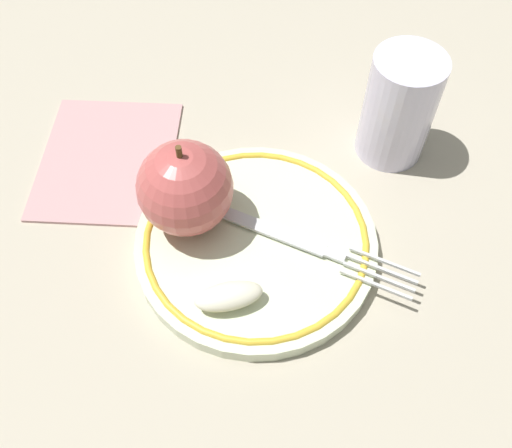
{
  "coord_description": "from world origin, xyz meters",
  "views": [
    {
      "loc": [
        -0.02,
        -0.28,
        0.43
      ],
      "look_at": [
        0.02,
        -0.01,
        0.04
      ],
      "focal_mm": 40.0,
      "sensor_mm": 36.0,
      "label": 1
    }
  ],
  "objects_px": {
    "apple_red_whole": "(185,188)",
    "plate": "(256,242)",
    "apple_slice_front": "(229,296)",
    "napkin_folded": "(108,158)",
    "drinking_glass": "(399,108)",
    "fork": "(310,246)"
  },
  "relations": [
    {
      "from": "apple_red_whole",
      "to": "plate",
      "type": "bearing_deg",
      "value": -28.52
    },
    {
      "from": "apple_slice_front",
      "to": "napkin_folded",
      "type": "bearing_deg",
      "value": -65.08
    },
    {
      "from": "apple_red_whole",
      "to": "napkin_folded",
      "type": "distance_m",
      "value": 0.13
    },
    {
      "from": "plate",
      "to": "napkin_folded",
      "type": "relative_size",
      "value": 1.35
    },
    {
      "from": "plate",
      "to": "drinking_glass",
      "type": "distance_m",
      "value": 0.18
    },
    {
      "from": "apple_slice_front",
      "to": "fork",
      "type": "height_order",
      "value": "apple_slice_front"
    },
    {
      "from": "plate",
      "to": "apple_slice_front",
      "type": "distance_m",
      "value": 0.07
    },
    {
      "from": "napkin_folded",
      "to": "apple_slice_front",
      "type": "bearing_deg",
      "value": -60.52
    },
    {
      "from": "drinking_glass",
      "to": "apple_red_whole",
      "type": "bearing_deg",
      "value": -161.07
    },
    {
      "from": "apple_red_whole",
      "to": "apple_slice_front",
      "type": "distance_m",
      "value": 0.1
    },
    {
      "from": "drinking_glass",
      "to": "plate",
      "type": "bearing_deg",
      "value": -146.02
    },
    {
      "from": "plate",
      "to": "fork",
      "type": "distance_m",
      "value": 0.05
    },
    {
      "from": "apple_slice_front",
      "to": "fork",
      "type": "relative_size",
      "value": 0.35
    },
    {
      "from": "apple_slice_front",
      "to": "apple_red_whole",
      "type": "bearing_deg",
      "value": -78.51
    },
    {
      "from": "drinking_glass",
      "to": "fork",
      "type": "bearing_deg",
      "value": -131.77
    },
    {
      "from": "plate",
      "to": "fork",
      "type": "relative_size",
      "value": 1.33
    },
    {
      "from": "plate",
      "to": "apple_red_whole",
      "type": "bearing_deg",
      "value": 151.48
    },
    {
      "from": "plate",
      "to": "napkin_folded",
      "type": "height_order",
      "value": "plate"
    },
    {
      "from": "apple_red_whole",
      "to": "drinking_glass",
      "type": "bearing_deg",
      "value": 18.93
    },
    {
      "from": "napkin_folded",
      "to": "plate",
      "type": "bearing_deg",
      "value": -42.77
    },
    {
      "from": "apple_slice_front",
      "to": "fork",
      "type": "distance_m",
      "value": 0.09
    },
    {
      "from": "apple_red_whole",
      "to": "fork",
      "type": "height_order",
      "value": "apple_red_whole"
    }
  ]
}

